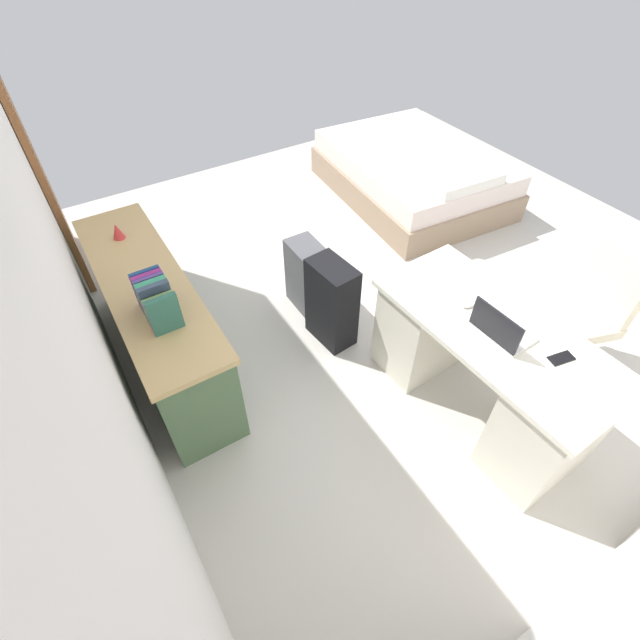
% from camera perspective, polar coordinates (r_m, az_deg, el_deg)
% --- Properties ---
extents(ground_plane, '(5.62, 5.62, 0.00)m').
position_cam_1_polar(ground_plane, '(3.95, 8.27, 3.35)').
color(ground_plane, beige).
extents(wall_back, '(4.62, 0.10, 2.72)m').
position_cam_1_polar(wall_back, '(2.50, -30.90, 8.38)').
color(wall_back, white).
rests_on(wall_back, ground_plane).
extents(door_wooden, '(0.88, 0.05, 2.04)m').
position_cam_1_polar(door_wooden, '(4.23, -31.82, 16.76)').
color(door_wooden, brown).
rests_on(door_wooden, ground_plane).
extents(desk, '(1.46, 0.71, 0.74)m').
position_cam_1_polar(desk, '(3.03, 19.33, -5.49)').
color(desk, silver).
rests_on(desk, ground_plane).
extents(office_chair, '(0.59, 0.59, 0.94)m').
position_cam_1_polar(office_chair, '(3.54, 28.96, 0.13)').
color(office_chair, black).
rests_on(office_chair, ground_plane).
extents(credenza, '(1.80, 0.48, 0.75)m').
position_cam_1_polar(credenza, '(3.32, -19.27, -0.23)').
color(credenza, '#4C6B47').
rests_on(credenza, ground_plane).
extents(bed, '(2.01, 1.56, 0.58)m').
position_cam_1_polar(bed, '(5.16, 11.32, 17.16)').
color(bed, gray).
rests_on(bed, ground_plane).
extents(suitcase_black, '(0.38, 0.25, 0.67)m').
position_cam_1_polar(suitcase_black, '(3.32, 1.43, 2.05)').
color(suitcase_black, black).
rests_on(suitcase_black, ground_plane).
extents(suitcase_spare_grey, '(0.36, 0.22, 0.57)m').
position_cam_1_polar(suitcase_spare_grey, '(3.62, -1.49, 5.27)').
color(suitcase_spare_grey, '#4C4C51').
rests_on(suitcase_spare_grey, ground_plane).
extents(laptop, '(0.32, 0.23, 0.21)m').
position_cam_1_polar(laptop, '(2.70, 21.27, -1.02)').
color(laptop, silver).
rests_on(laptop, desk).
extents(computer_mouse, '(0.06, 0.10, 0.03)m').
position_cam_1_polar(computer_mouse, '(2.85, 17.78, 1.96)').
color(computer_mouse, white).
rests_on(computer_mouse, desk).
extents(cell_phone_near_laptop, '(0.09, 0.15, 0.01)m').
position_cam_1_polar(cell_phone_near_laptop, '(2.75, 27.50, -4.18)').
color(cell_phone_near_laptop, black).
rests_on(cell_phone_near_laptop, desk).
extents(book_row, '(0.31, 0.17, 0.24)m').
position_cam_1_polar(book_row, '(2.72, -19.40, 2.31)').
color(book_row, '#2D6251').
rests_on(book_row, credenza).
extents(figurine_small, '(0.08, 0.08, 0.11)m').
position_cam_1_polar(figurine_small, '(3.47, -23.64, 9.97)').
color(figurine_small, red).
rests_on(figurine_small, credenza).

